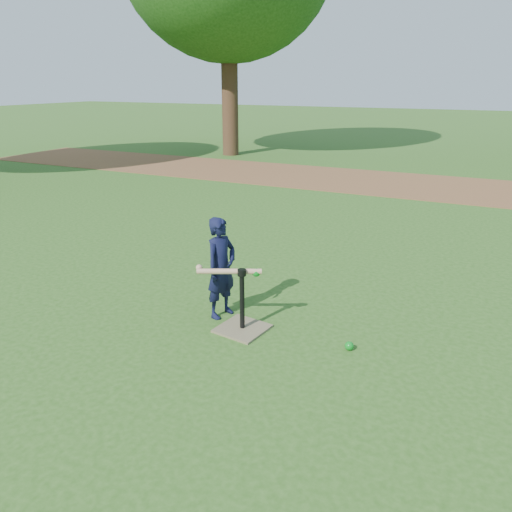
% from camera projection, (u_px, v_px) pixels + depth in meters
% --- Properties ---
extents(ground, '(80.00, 80.00, 0.00)m').
position_uv_depth(ground, '(284.00, 323.00, 4.89)').
color(ground, '#285116').
rests_on(ground, ground).
extents(dirt_strip, '(24.00, 3.00, 0.01)m').
position_uv_depth(dirt_strip, '(412.00, 185.00, 11.26)').
color(dirt_strip, brown).
rests_on(dirt_strip, ground).
extents(child, '(0.32, 0.42, 1.02)m').
position_uv_depth(child, '(221.00, 268.00, 4.89)').
color(child, black).
rests_on(child, ground).
extents(wiffle_ball_ground, '(0.08, 0.08, 0.08)m').
position_uv_depth(wiffle_ball_ground, '(349.00, 346.00, 4.39)').
color(wiffle_ball_ground, '#0B7F1B').
rests_on(wiffle_ball_ground, ground).
extents(batting_tee, '(0.49, 0.49, 0.61)m').
position_uv_depth(batting_tee, '(242.00, 319.00, 4.72)').
color(batting_tee, '#75694A').
rests_on(batting_tee, ground).
extents(swing_action, '(0.61, 0.31, 0.09)m').
position_uv_depth(swing_action, '(232.00, 271.00, 4.61)').
color(swing_action, tan).
rests_on(swing_action, ground).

